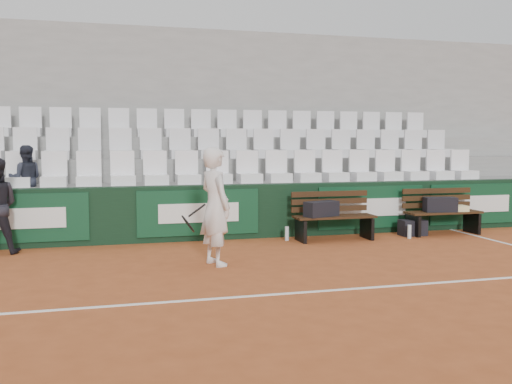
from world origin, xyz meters
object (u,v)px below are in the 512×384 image
bench_left (334,228)px  tennis_player (215,206)px  sports_bag_left (321,209)px  water_bottle_far (409,232)px  sports_bag_ground (413,228)px  sports_bag_right (440,204)px  spectator_c (25,153)px  water_bottle_near (287,233)px  bench_right (443,223)px

bench_left → tennis_player: 2.99m
sports_bag_left → water_bottle_far: 1.76m
sports_bag_left → bench_left: bearing=7.0°
sports_bag_left → sports_bag_ground: bearing=3.9°
water_bottle_far → bench_left: bearing=172.1°
sports_bag_right → bench_left: bearing=-179.2°
sports_bag_right → spectator_c: bearing=171.4°
sports_bag_right → water_bottle_far: bearing=-163.8°
sports_bag_ground → spectator_c: 7.28m
water_bottle_near → sports_bag_ground: bearing=-1.9°
sports_bag_right → water_bottle_far: (-0.78, -0.23, -0.46)m
bench_left → sports_bag_right: bearing=0.8°
water_bottle_near → water_bottle_far: water_bottle_near is taller
sports_bag_left → tennis_player: (-2.23, -1.49, 0.27)m
sports_bag_ground → water_bottle_far: (-0.24, -0.29, -0.02)m
sports_bag_right → tennis_player: bearing=-161.8°
tennis_player → water_bottle_near: bearing=45.8°
spectator_c → sports_bag_right: bearing=166.6°
sports_bag_left → sports_bag_ground: size_ratio=1.29×
bench_right → tennis_player: bearing=-161.7°
water_bottle_near → sports_bag_right: bearing=-2.8°
water_bottle_near → water_bottle_far: (2.27, -0.38, -0.00)m
sports_bag_right → spectator_c: size_ratio=0.51×
sports_bag_right → water_bottle_far: sports_bag_right is taller
bench_right → water_bottle_far: bearing=-163.0°
water_bottle_far → tennis_player: size_ratio=0.15×
bench_right → water_bottle_near: 3.15m
sports_bag_left → water_bottle_far: size_ratio=2.48×
bench_right → sports_bag_right: sports_bag_right is taller
water_bottle_far → spectator_c: 7.10m
water_bottle_far → tennis_player: bearing=-161.4°
water_bottle_far → spectator_c: spectator_c is taller
sports_bag_right → water_bottle_near: size_ratio=2.33×
bench_left → water_bottle_far: size_ratio=5.89×
sports_bag_ground → water_bottle_far: size_ratio=1.93×
sports_bag_left → sports_bag_ground: 1.98m
tennis_player → bench_left: bearing=31.3°
bench_left → tennis_player: bearing=-148.7°
tennis_player → spectator_c: spectator_c is taller
sports_bag_ground → water_bottle_near: sports_bag_ground is taller
bench_left → spectator_c: size_ratio=1.27×
water_bottle_near → sports_bag_left: bearing=-20.0°
bench_left → spectator_c: bearing=167.7°
water_bottle_far → sports_bag_ground: bearing=51.0°
bench_right → sports_bag_left: bearing=-177.7°
sports_bag_left → water_bottle_near: bearing=160.0°
sports_bag_ground → sports_bag_left: bearing=-176.1°
sports_bag_left → tennis_player: bearing=-146.4°
sports_bag_left → water_bottle_near: sports_bag_left is taller
sports_bag_right → sports_bag_left: bearing=-178.5°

